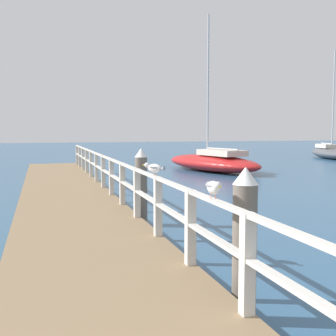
# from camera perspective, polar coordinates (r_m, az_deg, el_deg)

# --- Properties ---
(pier_deck) EXTENTS (2.45, 23.52, 0.47)m
(pier_deck) POSITION_cam_1_polar(r_m,az_deg,el_deg) (11.50, -13.23, -4.91)
(pier_deck) COLOR #846B4C
(pier_deck) RESTS_ON ground_plane
(pier_railing) EXTENTS (0.12, 22.04, 0.98)m
(pier_railing) POSITION_cam_1_polar(r_m,az_deg,el_deg) (11.52, -7.61, -0.59)
(pier_railing) COLOR beige
(pier_railing) RESTS_ON pier_deck
(dock_piling_near) EXTENTS (0.29, 0.29, 1.79)m
(dock_piling_near) POSITION_cam_1_polar(r_m,az_deg,el_deg) (4.99, 10.24, -10.05)
(dock_piling_near) COLOR #6B6056
(dock_piling_near) RESTS_ON ground_plane
(dock_piling_far) EXTENTS (0.29, 0.29, 1.79)m
(dock_piling_far) POSITION_cam_1_polar(r_m,az_deg,el_deg) (9.77, -3.62, -2.55)
(dock_piling_far) COLOR #6B6056
(dock_piling_far) RESTS_ON ground_plane
(seagull_foreground) EXTENTS (0.21, 0.48, 0.21)m
(seagull_foreground) POSITION_cam_1_polar(r_m,az_deg,el_deg) (4.71, 6.15, -2.55)
(seagull_foreground) COLOR white
(seagull_foreground) RESTS_ON pier_railing
(seagull_background) EXTENTS (0.30, 0.42, 0.21)m
(seagull_background) POSITION_cam_1_polar(r_m,az_deg,el_deg) (7.09, -1.86, 0.03)
(seagull_background) COLOR white
(seagull_background) RESTS_ON pier_railing
(boat_2) EXTENTS (4.15, 7.74, 8.40)m
(boat_2) POSITION_cam_1_polar(r_m,az_deg,el_deg) (23.04, 5.94, 0.82)
(boat_2) COLOR red
(boat_2) RESTS_ON ground_plane
(boat_3) EXTENTS (3.53, 6.57, 8.31)m
(boat_3) POSITION_cam_1_polar(r_m,az_deg,el_deg) (35.65, 20.93, 1.96)
(boat_3) COLOR #4C4C51
(boat_3) RESTS_ON ground_plane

